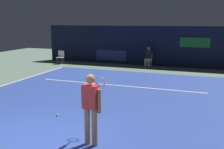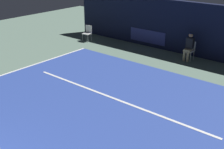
{
  "view_description": "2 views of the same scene",
  "coord_description": "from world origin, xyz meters",
  "px_view_note": "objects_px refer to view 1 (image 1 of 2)",
  "views": [
    {
      "loc": [
        3.82,
        -4.92,
        2.92
      ],
      "look_at": [
        0.1,
        5.2,
        0.73
      ],
      "focal_mm": 42.7,
      "sensor_mm": 36.0,
      "label": 1
    },
    {
      "loc": [
        5.89,
        -0.92,
        4.78
      ],
      "look_at": [
        0.23,
        5.9,
        1.09
      ],
      "focal_mm": 47.43,
      "sensor_mm": 36.0,
      "label": 2
    }
  ],
  "objects_px": {
    "courtside_chair_near": "(61,56)",
    "tennis_ball": "(57,115)",
    "line_judge_on_chair": "(148,57)",
    "tennis_player": "(91,105)"
  },
  "relations": [
    {
      "from": "courtside_chair_near",
      "to": "tennis_ball",
      "type": "distance_m",
      "value": 10.58
    },
    {
      "from": "line_judge_on_chair",
      "to": "courtside_chair_near",
      "type": "relative_size",
      "value": 1.5
    },
    {
      "from": "line_judge_on_chair",
      "to": "courtside_chair_near",
      "type": "height_order",
      "value": "line_judge_on_chair"
    },
    {
      "from": "courtside_chair_near",
      "to": "tennis_ball",
      "type": "relative_size",
      "value": 12.94
    },
    {
      "from": "line_judge_on_chair",
      "to": "tennis_player",
      "type": "bearing_deg",
      "value": -84.22
    },
    {
      "from": "line_judge_on_chair",
      "to": "tennis_ball",
      "type": "relative_size",
      "value": 19.41
    },
    {
      "from": "tennis_player",
      "to": "courtside_chair_near",
      "type": "relative_size",
      "value": 1.97
    },
    {
      "from": "tennis_player",
      "to": "line_judge_on_chair",
      "type": "height_order",
      "value": "tennis_player"
    },
    {
      "from": "tennis_player",
      "to": "line_judge_on_chair",
      "type": "bearing_deg",
      "value": 95.78
    },
    {
      "from": "courtside_chair_near",
      "to": "tennis_ball",
      "type": "xyz_separation_m",
      "value": [
        5.33,
        -9.13,
        -0.46
      ]
    }
  ]
}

